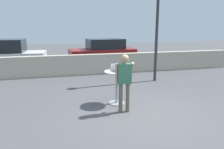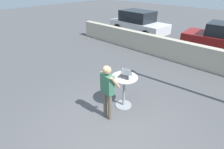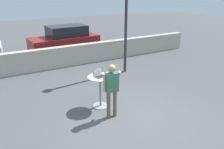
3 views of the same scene
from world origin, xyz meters
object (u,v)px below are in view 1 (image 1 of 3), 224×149
coffee_mug (125,69)px  parked_car_further_down (6,54)px  standing_person (124,77)px  cafe_table (117,83)px  parked_car_near_street (103,52)px  laptop (116,69)px  street_lamp (158,7)px

coffee_mug → parked_car_further_down: parked_car_further_down is taller
standing_person → parked_car_further_down: size_ratio=0.40×
standing_person → cafe_table: bearing=90.8°
cafe_table → parked_car_near_street: (1.05, 6.60, 0.13)m
standing_person → laptop: bearing=91.6°
laptop → coffee_mug: (0.25, -0.07, 0.00)m
parked_car_near_street → cafe_table: bearing=-99.1°
street_lamp → parked_car_near_street: bearing=107.3°
parked_car_near_street → parked_car_further_down: 5.33m
laptop → coffee_mug: size_ratio=2.97×
cafe_table → standing_person: standing_person is taller
laptop → standing_person: size_ratio=0.23×
cafe_table → parked_car_near_street: parked_car_near_street is taller
coffee_mug → street_lamp: (2.15, 2.36, 2.02)m
parked_car_further_down → street_lamp: street_lamp is taller
standing_person → parked_car_near_street: (1.04, 7.30, -0.21)m
coffee_mug → parked_car_near_street: (0.82, 6.65, -0.27)m
cafe_table → laptop: 0.40m
standing_person → street_lamp: 4.37m
laptop → street_lamp: (2.40, 2.29, 2.02)m
cafe_table → street_lamp: 4.12m
laptop → parked_car_further_down: size_ratio=0.09×
parked_car_near_street → street_lamp: (1.34, -4.28, 2.29)m
standing_person → street_lamp: street_lamp is taller
coffee_mug → standing_person: standing_person is taller
street_lamp → standing_person: bearing=-128.2°
coffee_mug → parked_car_near_street: 6.70m
standing_person → parked_car_near_street: bearing=81.9°
cafe_table → street_lamp: bearing=44.1°
cafe_table → parked_car_near_street: bearing=80.9°
parked_car_near_street → coffee_mug: bearing=-97.0°
coffee_mug → street_lamp: street_lamp is taller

